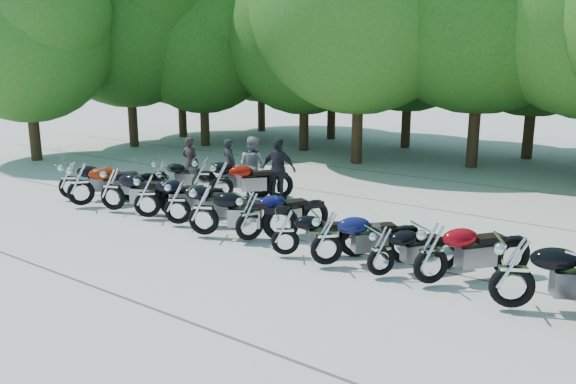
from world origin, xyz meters
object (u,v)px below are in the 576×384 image
Objects in this scene: motorcycle_9 at (381,250)px; motorcycle_11 at (513,270)px; motorcycle_7 at (285,231)px; motorcycle_8 at (327,237)px; rider_0 at (190,163)px; motorcycle_2 at (112,187)px; rider_3 at (229,163)px; motorcycle_16 at (221,179)px; motorcycle_3 at (147,194)px; motorcycle_10 at (432,251)px; rider_2 at (279,169)px; motorcycle_5 at (204,208)px; motorcycle_0 at (70,179)px; motorcycle_1 at (80,183)px; rider_1 at (252,166)px; motorcycle_4 at (177,201)px; motorcycle_15 at (203,175)px; motorcycle_14 at (161,173)px; motorcycle_6 at (249,215)px.

motorcycle_11 reaches higher than motorcycle_9.
motorcycle_7 is 0.89× the size of motorcycle_8.
motorcycle_8 is 8.27m from rider_0.
motorcycle_2 is 4.38m from rider_3.
motorcycle_11 is 9.33m from motorcycle_16.
motorcycle_10 is at bearing -131.57° from motorcycle_3.
motorcycle_2 is 4.74m from rider_2.
motorcycle_2 is at bearing 61.08° from motorcycle_11.
motorcycle_16 reaches higher than motorcycle_3.
motorcycle_5 reaches higher than motorcycle_3.
rider_0 reaches higher than motorcycle_7.
motorcycle_0 is at bearing 40.29° from motorcycle_8.
motorcycle_1 is at bearing 54.75° from motorcycle_3.
rider_0 reaches higher than motorcycle_8.
rider_2 reaches higher than rider_1.
motorcycle_8 is at bearing 45.13° from motorcycle_10.
rider_2 reaches higher than motorcycle_8.
motorcycle_1 is 3.60m from motorcycle_4.
motorcycle_15 is at bearing 19.50° from motorcycle_10.
motorcycle_1 is 2.50m from motorcycle_3.
motorcycle_10 is at bearing -141.55° from motorcycle_15.
motorcycle_2 is at bearing 101.96° from rider_3.
motorcycle_9 is at bearing -135.52° from motorcycle_14.
motorcycle_16 is at bearing 18.69° from motorcycle_10.
motorcycle_4 is 1.15× the size of motorcycle_14.
rider_3 is at bearing 37.95° from motorcycle_11.
motorcycle_3 is 2.55m from motorcycle_16.
motorcycle_1 is (0.97, -0.30, 0.05)m from motorcycle_0.
motorcycle_4 is at bearing -130.44° from motorcycle_3.
motorcycle_7 is 0.80× the size of motorcycle_11.
rider_2 is at bearing 0.51° from motorcycle_7.
motorcycle_1 is at bearing 62.31° from motorcycle_4.
motorcycle_2 is at bearing 43.93° from rider_2.
rider_1 is at bearing 2.55° from motorcycle_9.
motorcycle_6 is at bearing -143.04° from motorcycle_1.
motorcycle_5 is 1.49× the size of rider_0.
rider_1 is (0.43, 3.79, 0.24)m from motorcycle_3.
motorcycle_16 is at bearing -48.11° from motorcycle_3.
motorcycle_0 is at bearing 75.57° from motorcycle_16.
motorcycle_8 is 6.06m from motorcycle_16.
motorcycle_6 is 6.14m from rider_0.
motorcycle_3 is 1.01× the size of motorcycle_4.
motorcycle_11 is at bearing -151.07° from motorcycle_10.
motorcycle_7 is at bearing -140.99° from motorcycle_14.
motorcycle_14 is (-11.44, 2.68, -0.14)m from motorcycle_11.
motorcycle_6 is at bearing 34.12° from motorcycle_8.
motorcycle_0 is at bearing 100.40° from motorcycle_15.
rider_3 is (-6.61, 4.56, 0.14)m from motorcycle_8.
motorcycle_16 is (-7.43, 2.54, 0.00)m from motorcycle_10.
motorcycle_4 is at bearing 47.75° from motorcycle_7.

